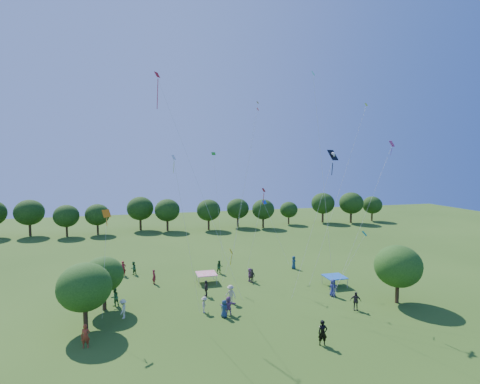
% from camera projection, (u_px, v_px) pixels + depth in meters
% --- Properties ---
extents(near_tree_west, '(4.33, 4.33, 5.58)m').
position_uv_depth(near_tree_west, '(84.00, 287.00, 30.28)').
color(near_tree_west, '#422B19').
rests_on(near_tree_west, ground).
extents(near_tree_north, '(3.65, 3.65, 4.98)m').
position_uv_depth(near_tree_north, '(103.00, 275.00, 34.50)').
color(near_tree_north, '#422B19').
rests_on(near_tree_north, ground).
extents(near_tree_east, '(4.49, 4.49, 5.66)m').
position_uv_depth(near_tree_east, '(398.00, 266.00, 36.16)').
color(near_tree_east, '#422B19').
rests_on(near_tree_east, ground).
extents(treeline, '(88.01, 8.77, 6.77)m').
position_uv_depth(treeline, '(177.00, 210.00, 73.79)').
color(treeline, '#422B19').
rests_on(treeline, ground).
extents(tent_red_stripe, '(2.20, 2.20, 1.10)m').
position_uv_depth(tent_red_stripe, '(206.00, 274.00, 42.32)').
color(tent_red_stripe, red).
rests_on(tent_red_stripe, ground).
extents(tent_blue, '(2.20, 2.20, 1.10)m').
position_uv_depth(tent_blue, '(335.00, 277.00, 41.24)').
color(tent_blue, '#1950A6').
rests_on(tent_blue, ground).
extents(man_in_black, '(0.80, 0.61, 1.92)m').
position_uv_depth(man_in_black, '(323.00, 333.00, 28.01)').
color(man_in_black, black).
rests_on(man_in_black, ground).
extents(crowd_person_0, '(0.81, 0.86, 1.56)m').
position_uv_depth(crowd_person_0, '(224.00, 309.00, 33.04)').
color(crowd_person_0, navy).
rests_on(crowd_person_0, ground).
extents(crowd_person_1, '(0.73, 0.54, 1.78)m').
position_uv_depth(crowd_person_1, '(123.00, 268.00, 44.85)').
color(crowd_person_1, maroon).
rests_on(crowd_person_1, ground).
extents(crowd_person_2, '(0.92, 0.90, 1.70)m').
position_uv_depth(crowd_person_2, '(115.00, 297.00, 35.66)').
color(crowd_person_2, '#2A6230').
rests_on(crowd_person_2, ground).
extents(crowd_person_3, '(0.72, 1.06, 1.49)m').
position_uv_depth(crowd_person_3, '(204.00, 305.00, 34.01)').
color(crowd_person_3, '#AEA58B').
rests_on(crowd_person_3, ground).
extents(crowd_person_4, '(1.11, 0.89, 1.72)m').
position_uv_depth(crowd_person_4, '(356.00, 301.00, 34.60)').
color(crowd_person_4, '#39312D').
rests_on(crowd_person_4, ground).
extents(crowd_person_5, '(1.58, 0.60, 1.68)m').
position_uv_depth(crowd_person_5, '(228.00, 306.00, 33.59)').
color(crowd_person_5, '#835089').
rests_on(crowd_person_5, ground).
extents(crowd_person_6, '(0.86, 0.97, 1.74)m').
position_uv_depth(crowd_person_6, '(333.00, 288.00, 38.12)').
color(crowd_person_6, navy).
rests_on(crowd_person_6, ground).
extents(crowd_person_7, '(0.68, 0.45, 1.77)m').
position_uv_depth(crowd_person_7, '(86.00, 336.00, 27.69)').
color(crowd_person_7, '#9C351C').
rests_on(crowd_person_7, ground).
extents(crowd_person_8, '(0.83, 0.46, 1.66)m').
position_uv_depth(crowd_person_8, '(220.00, 267.00, 45.67)').
color(crowd_person_8, '#295524').
rests_on(crowd_person_8, ground).
extents(crowd_person_9, '(1.21, 1.20, 1.80)m').
position_uv_depth(crowd_person_9, '(231.00, 294.00, 36.28)').
color(crowd_person_9, '#B6A892').
rests_on(crowd_person_9, ground).
extents(crowd_person_10, '(0.82, 1.02, 1.59)m').
position_uv_depth(crowd_person_10, '(252.00, 276.00, 42.40)').
color(crowd_person_10, '#423835').
rests_on(crowd_person_10, ground).
extents(crowd_person_11, '(1.19, 1.47, 1.52)m').
position_uv_depth(crowd_person_11, '(250.00, 275.00, 42.89)').
color(crowd_person_11, '#864E7C').
rests_on(crowd_person_11, ground).
extents(crowd_person_12, '(0.84, 0.90, 1.63)m').
position_uv_depth(crowd_person_12, '(294.00, 262.00, 47.78)').
color(crowd_person_12, navy).
rests_on(crowd_person_12, ground).
extents(crowd_person_13, '(0.60, 0.71, 1.62)m').
position_uv_depth(crowd_person_13, '(154.00, 277.00, 41.92)').
color(crowd_person_13, maroon).
rests_on(crowd_person_13, ground).
extents(crowd_person_14, '(0.85, 0.86, 1.59)m').
position_uv_depth(crowd_person_14, '(133.00, 268.00, 45.35)').
color(crowd_person_14, '#214D28').
rests_on(crowd_person_14, ground).
extents(crowd_person_15, '(0.72, 1.20, 1.72)m').
position_uv_depth(crowd_person_15, '(123.00, 309.00, 32.77)').
color(crowd_person_15, beige).
rests_on(crowd_person_15, ground).
extents(crowd_person_16, '(0.82, 1.08, 1.68)m').
position_uv_depth(crowd_person_16, '(206.00, 288.00, 38.07)').
color(crowd_person_16, '#3E3431').
rests_on(crowd_person_16, ground).
extents(pirate_kite, '(5.41, 2.19, 13.55)m').
position_uv_depth(pirate_kite, '(332.00, 158.00, 35.68)').
color(pirate_kite, black).
extents(red_high_kite, '(7.13, 8.09, 21.41)m').
position_uv_depth(red_high_kite, '(172.00, 118.00, 36.83)').
color(red_high_kite, red).
extents(small_kite_0, '(2.72, 1.58, 9.43)m').
position_uv_depth(small_kite_0, '(261.00, 205.00, 41.81)').
color(small_kite_0, red).
extents(small_kite_1, '(0.77, 2.55, 8.45)m').
position_uv_depth(small_kite_1, '(106.00, 224.00, 31.11)').
color(small_kite_1, orange).
extents(small_kite_2, '(7.67, 2.53, 18.67)m').
position_uv_depth(small_kite_2, '(347.00, 165.00, 39.12)').
color(small_kite_2, '#BCE214').
extents(small_kite_3, '(3.26, 1.06, 6.18)m').
position_uv_depth(small_kite_3, '(360.00, 242.00, 33.74)').
color(small_kite_3, '#167E46').
extents(small_kite_4, '(2.50, 3.01, 7.55)m').
position_uv_depth(small_kite_4, '(268.00, 212.00, 46.43)').
color(small_kite_4, blue).
extents(small_kite_5, '(7.78, 2.78, 14.49)m').
position_uv_depth(small_kite_5, '(382.00, 169.00, 36.48)').
color(small_kite_5, purple).
extents(small_kite_6, '(2.18, 0.47, 12.99)m').
position_uv_depth(small_kite_6, '(180.00, 197.00, 29.50)').
color(small_kite_6, silver).
extents(small_kite_7, '(2.23, 1.23, 20.30)m').
position_uv_depth(small_kite_7, '(320.00, 149.00, 33.01)').
color(small_kite_7, '#0CBFAA').
extents(small_kite_8, '(3.41, 0.40, 18.75)m').
position_uv_depth(small_kite_8, '(249.00, 163.00, 44.64)').
color(small_kite_8, red).
extents(small_kite_9, '(1.42, 1.23, 3.21)m').
position_uv_depth(small_kite_9, '(231.00, 254.00, 39.43)').
color(small_kite_9, yellow).
extents(small_kite_10, '(5.13, 5.18, 20.35)m').
position_uv_depth(small_kite_10, '(248.00, 158.00, 48.04)').
color(small_kite_10, '#C69311').
extents(small_kite_11, '(0.55, 4.47, 13.58)m').
position_uv_depth(small_kite_11, '(216.00, 179.00, 47.14)').
color(small_kite_11, '#1D8818').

